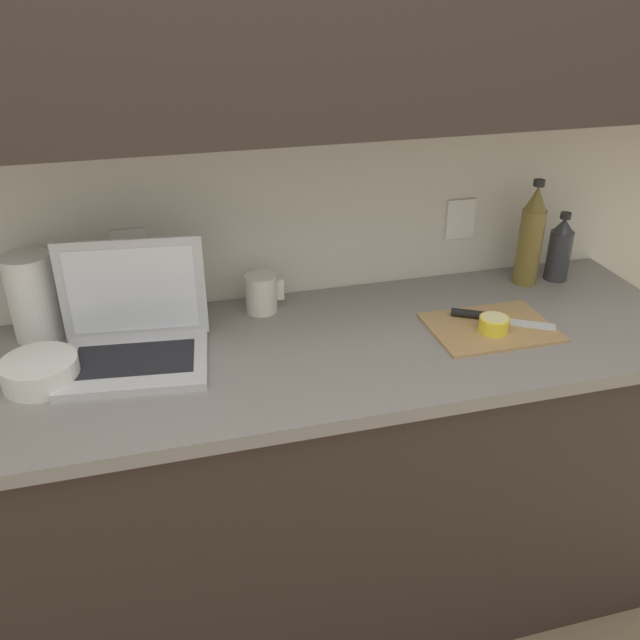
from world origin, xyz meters
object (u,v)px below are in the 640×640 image
(bowl_white, at_px, (40,372))
(laptop, at_px, (134,333))
(cutting_board, at_px, (491,327))
(lemon_half_cut, at_px, (494,324))
(bottle_oil_tall, at_px, (560,250))
(knife, at_px, (485,316))
(measuring_cup, at_px, (261,293))
(bottle_green_soda, at_px, (531,237))
(paper_towel_roll, at_px, (33,297))

(bowl_white, bearing_deg, laptop, 18.31)
(cutting_board, bearing_deg, lemon_half_cut, -106.12)
(bottle_oil_tall, bearing_deg, laptop, -173.64)
(knife, bearing_deg, lemon_half_cut, -66.81)
(measuring_cup, bearing_deg, laptop, -154.90)
(lemon_half_cut, bearing_deg, cutting_board, 73.88)
(bowl_white, bearing_deg, knife, 0.50)
(cutting_board, height_order, bottle_oil_tall, bottle_oil_tall)
(measuring_cup, bearing_deg, cutting_board, -24.79)
(bottle_green_soda, bearing_deg, cutting_board, -134.56)
(cutting_board, height_order, paper_towel_roll, paper_towel_roll)
(paper_towel_roll, bearing_deg, laptop, -35.07)
(knife, xyz_separation_m, lemon_half_cut, (-0.01, -0.06, 0.01))
(cutting_board, xyz_separation_m, lemon_half_cut, (-0.01, -0.02, 0.02))
(bottle_oil_tall, bearing_deg, paper_towel_roll, 178.92)
(bowl_white, height_order, paper_towel_roll, paper_towel_roll)
(laptop, bearing_deg, knife, 2.74)
(knife, distance_m, lemon_half_cut, 0.07)
(laptop, relative_size, lemon_half_cut, 4.88)
(bottle_green_soda, bearing_deg, lemon_half_cut, -132.60)
(bottle_oil_tall, xyz_separation_m, paper_towel_roll, (-1.48, 0.03, 0.02))
(measuring_cup, distance_m, bowl_white, 0.60)
(laptop, bearing_deg, measuring_cup, 31.69)
(measuring_cup, relative_size, bowl_white, 0.63)
(bottle_oil_tall, relative_size, measuring_cup, 1.95)
(bottle_oil_tall, distance_m, measuring_cup, 0.90)
(bottle_green_soda, bearing_deg, laptop, -173.06)
(laptop, distance_m, measuring_cup, 0.38)
(paper_towel_roll, bearing_deg, bowl_white, -84.37)
(lemon_half_cut, distance_m, paper_towel_roll, 1.17)
(cutting_board, bearing_deg, laptop, 173.69)
(measuring_cup, height_order, bowl_white, measuring_cup)
(measuring_cup, bearing_deg, lemon_half_cut, -27.12)
(laptop, bearing_deg, cutting_board, 0.28)
(bowl_white, bearing_deg, lemon_half_cut, -2.78)
(knife, height_order, measuring_cup, measuring_cup)
(cutting_board, relative_size, bottle_green_soda, 1.02)
(laptop, height_order, bottle_oil_tall, laptop)
(knife, bearing_deg, bowl_white, -149.05)
(bottle_green_soda, distance_m, paper_towel_roll, 1.38)
(bottle_green_soda, height_order, bottle_oil_tall, bottle_green_soda)
(laptop, relative_size, measuring_cup, 3.48)
(bottle_green_soda, xyz_separation_m, bottle_oil_tall, (0.10, -0.00, -0.05))
(cutting_board, bearing_deg, measuring_cup, 155.21)
(lemon_half_cut, height_order, bottle_oil_tall, bottle_oil_tall)
(laptop, xyz_separation_m, paper_towel_roll, (-0.24, 0.17, 0.05))
(lemon_half_cut, relative_size, measuring_cup, 0.71)
(measuring_cup, xyz_separation_m, bowl_white, (-0.55, -0.23, -0.02))
(lemon_half_cut, relative_size, bottle_green_soda, 0.24)
(knife, height_order, lemon_half_cut, lemon_half_cut)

